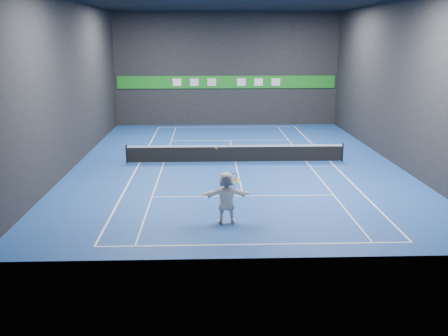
{
  "coord_description": "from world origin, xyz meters",
  "views": [
    {
      "loc": [
        -1.62,
        -27.81,
        6.85
      ],
      "look_at": [
        -0.9,
        -7.11,
        1.5
      ],
      "focal_mm": 40.0,
      "sensor_mm": 36.0,
      "label": 1
    }
  ],
  "objects_px": {
    "tennis_ball": "(216,148)",
    "tennis_racket": "(234,178)",
    "player": "(226,197)",
    "tennis_net": "(235,153)"
  },
  "relations": [
    {
      "from": "tennis_ball",
      "to": "tennis_net",
      "type": "xyz_separation_m",
      "value": [
        1.28,
        9.63,
        -2.37
      ]
    },
    {
      "from": "tennis_net",
      "to": "tennis_racket",
      "type": "xyz_separation_m",
      "value": [
        -0.6,
        -9.68,
        1.22
      ]
    },
    {
      "from": "player",
      "to": "tennis_net",
      "type": "height_order",
      "value": "player"
    },
    {
      "from": "tennis_net",
      "to": "player",
      "type": "bearing_deg",
      "value": -95.27
    },
    {
      "from": "player",
      "to": "tennis_racket",
      "type": "distance_m",
      "value": 0.8
    },
    {
      "from": "tennis_ball",
      "to": "tennis_racket",
      "type": "distance_m",
      "value": 1.34
    },
    {
      "from": "tennis_ball",
      "to": "tennis_net",
      "type": "distance_m",
      "value": 10.0
    },
    {
      "from": "tennis_racket",
      "to": "tennis_ball",
      "type": "bearing_deg",
      "value": 175.57
    },
    {
      "from": "tennis_ball",
      "to": "tennis_net",
      "type": "bearing_deg",
      "value": 82.45
    },
    {
      "from": "player",
      "to": "tennis_racket",
      "type": "bearing_deg",
      "value": -173.87
    }
  ]
}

